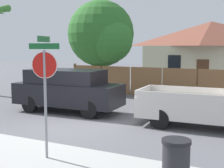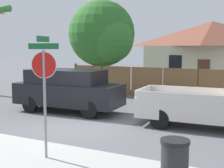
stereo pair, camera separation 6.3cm
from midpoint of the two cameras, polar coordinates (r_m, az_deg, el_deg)
ground_plane at (r=11.78m, az=-6.69°, el=-7.64°), size 80.00×80.00×0.00m
sidewalk_strip at (r=9.14m, az=-19.64°, el=-12.28°), size 36.00×3.20×0.01m
wooden_fence at (r=18.18m, az=12.39°, el=0.11°), size 14.29×0.12×1.81m
house at (r=27.07m, az=17.80°, el=5.78°), size 10.32×6.67×5.00m
oak_tree at (r=20.82m, az=-1.44°, el=8.94°), size 4.64×4.42×6.02m
red_suv at (r=14.14m, az=-7.93°, el=-0.94°), size 4.95×2.12×1.92m
orange_pickup at (r=11.79m, az=18.35°, el=-3.86°), size 5.10×2.21×1.64m
stop_sign at (r=8.23m, az=-12.08°, el=1.24°), size 0.80×0.72×3.20m
trash_bin at (r=6.68m, az=11.63°, el=-14.30°), size 0.60×0.60×1.08m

